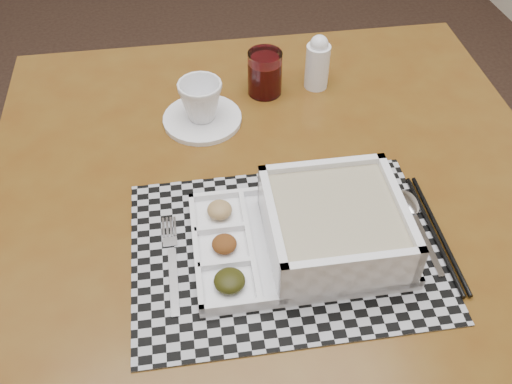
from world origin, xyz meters
TOP-DOWN VIEW (x-y plane):
  - dining_table at (0.90, -0.14)m, footprint 1.05×1.05m
  - placemat at (0.88, -0.27)m, footprint 0.49×0.37m
  - serving_tray at (0.93, -0.27)m, footprint 0.33×0.24m
  - fork at (0.70, -0.25)m, footprint 0.03×0.19m
  - spoon at (1.10, -0.23)m, footprint 0.04×0.18m
  - chopsticks at (1.11, -0.29)m, footprint 0.03×0.24m
  - saucer at (0.80, 0.07)m, footprint 0.15×0.15m
  - cup at (0.80, 0.07)m, footprint 0.10×0.10m
  - juice_glass at (0.94, 0.14)m, footprint 0.07×0.07m
  - creamer_bottle at (1.05, 0.14)m, footprint 0.05×0.05m

SIDE VIEW (x-z plane):
  - dining_table at x=0.90m, z-range 0.29..1.03m
  - placemat at x=0.88m, z-range 0.74..0.74m
  - fork at x=0.70m, z-range 0.74..0.74m
  - saucer at x=0.80m, z-range 0.74..0.75m
  - spoon at x=1.10m, z-range 0.74..0.75m
  - chopsticks at x=1.11m, z-range 0.74..0.75m
  - serving_tray at x=0.93m, z-range 0.73..0.82m
  - juice_glass at x=0.94m, z-range 0.73..0.83m
  - cup at x=0.80m, z-range 0.75..0.83m
  - creamer_bottle at x=1.05m, z-range 0.74..0.85m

